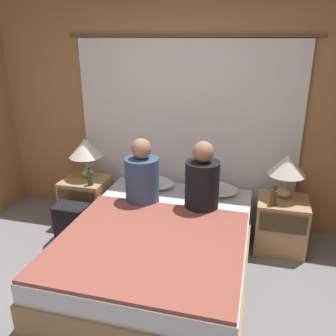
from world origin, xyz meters
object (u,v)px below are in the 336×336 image
at_px(nightstand_left, 87,200).
at_px(beer_bottle_on_right_stand, 274,197).
at_px(person_left_in_bed, 142,176).
at_px(lamp_left, 85,150).
at_px(pillow_left, 149,182).
at_px(beer_bottle_on_left_stand, 90,178).
at_px(person_right_in_bed, 202,181).
at_px(pillow_right, 211,188).
at_px(lamp_right, 287,167).
at_px(nightstand_right, 281,224).
at_px(backpack_on_floor, 72,221).
at_px(bed, 159,250).

distance_m(nightstand_left, beer_bottle_on_right_stand, 2.12).
xyz_separation_m(nightstand_left, person_left_in_bed, (0.79, -0.27, 0.49)).
xyz_separation_m(nightstand_left, lamp_left, (0.00, 0.07, 0.61)).
distance_m(pillow_left, beer_bottle_on_left_stand, 0.66).
bearing_deg(person_right_in_bed, pillow_left, 150.12).
bearing_deg(nightstand_left, pillow_left, 8.44).
bearing_deg(lamp_left, pillow_right, 1.58).
xyz_separation_m(lamp_left, lamp_right, (2.19, 0.00, 0.00)).
relative_size(lamp_left, beer_bottle_on_left_stand, 2.15).
relative_size(person_right_in_bed, beer_bottle_on_left_stand, 3.23).
distance_m(nightstand_left, beer_bottle_on_left_stand, 0.40).
distance_m(nightstand_right, lamp_left, 2.28).
bearing_deg(pillow_right, lamp_right, -3.08).
relative_size(pillow_right, person_right_in_bed, 0.84).
height_order(lamp_left, beer_bottle_on_left_stand, lamp_left).
height_order(nightstand_right, person_right_in_bed, person_right_in_bed).
bearing_deg(pillow_left, backpack_on_floor, -142.34).
height_order(nightstand_right, lamp_left, lamp_left).
xyz_separation_m(person_right_in_bed, beer_bottle_on_left_stand, (-1.26, 0.13, -0.15)).
bearing_deg(nightstand_right, pillow_left, 175.64).
bearing_deg(bed, lamp_left, 144.33).
bearing_deg(person_right_in_bed, beer_bottle_on_right_stand, 10.93).
bearing_deg(person_right_in_bed, lamp_right, 23.19).
bearing_deg(bed, person_right_in_bed, 55.64).
height_order(pillow_left, beer_bottle_on_left_stand, beer_bottle_on_left_stand).
height_order(beer_bottle_on_left_stand, backpack_on_floor, beer_bottle_on_left_stand).
distance_m(bed, lamp_left, 1.49).
distance_m(nightstand_left, backpack_on_floor, 0.43).
relative_size(bed, beer_bottle_on_right_stand, 9.80).
bearing_deg(beer_bottle_on_right_stand, backpack_on_floor, -171.81).
bearing_deg(bed, nightstand_left, 146.83).
bearing_deg(person_left_in_bed, beer_bottle_on_right_stand, 5.81).
distance_m(nightstand_right, person_right_in_bed, 0.97).
xyz_separation_m(nightstand_right, person_left_in_bed, (-1.40, -0.27, 0.49)).
height_order(nightstand_left, nightstand_right, same).
bearing_deg(bed, beer_bottle_on_left_stand, 148.74).
distance_m(person_left_in_bed, beer_bottle_on_left_stand, 0.68).
bearing_deg(pillow_right, pillow_left, 180.00).
relative_size(pillow_right, person_left_in_bed, 0.86).
bearing_deg(bed, nightstand_right, 33.17).
xyz_separation_m(pillow_right, person_left_in_bed, (-0.66, -0.38, 0.22)).
distance_m(nightstand_left, person_right_in_bed, 1.51).
height_order(pillow_right, person_right_in_bed, person_right_in_bed).
distance_m(lamp_left, lamp_right, 2.19).
height_order(bed, nightstand_right, nightstand_right).
bearing_deg(lamp_left, lamp_right, 0.00).
xyz_separation_m(lamp_right, backpack_on_floor, (-2.15, -0.50, -0.64)).
distance_m(lamp_left, person_right_in_bed, 1.45).
bearing_deg(nightstand_right, beer_bottle_on_left_stand, -176.21).
height_order(person_right_in_bed, beer_bottle_on_left_stand, person_right_in_bed).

